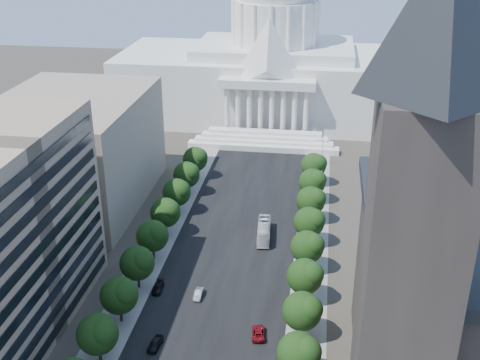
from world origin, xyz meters
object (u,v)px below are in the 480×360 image
at_px(car_dark_a, 155,344).
at_px(car_silver, 199,294).
at_px(car_red, 258,333).
at_px(city_bus, 264,231).
at_px(car_dark_b, 158,288).

relative_size(car_dark_a, car_silver, 1.08).
distance_m(car_dark_a, car_red, 19.88).
bearing_deg(city_bus, car_silver, -115.86).
distance_m(car_dark_a, car_silver, 17.73).
distance_m(car_red, city_bus, 38.78).
distance_m(car_red, car_dark_b, 26.34).
xyz_separation_m(car_dark_a, car_dark_b, (-4.39, 18.17, -0.10)).
xyz_separation_m(car_silver, city_bus, (11.13, 27.56, 1.08)).
bearing_deg(car_dark_b, car_red, -29.66).
relative_size(car_silver, car_red, 0.83).
height_order(car_dark_a, city_bus, city_bus).
xyz_separation_m(car_dark_a, car_silver, (4.80, 17.07, -0.08)).
height_order(car_silver, car_red, car_red).
height_order(car_dark_a, car_dark_b, car_dark_a).
relative_size(car_silver, city_bus, 0.34).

